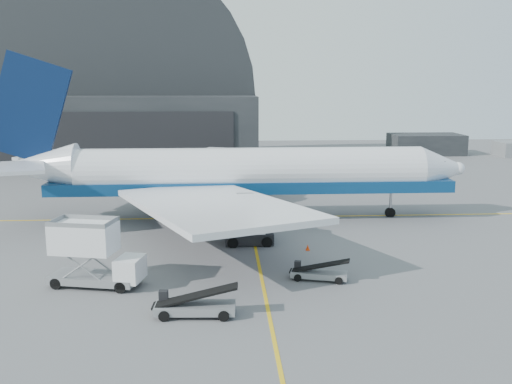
{
  "coord_description": "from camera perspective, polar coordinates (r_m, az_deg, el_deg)",
  "views": [
    {
      "loc": [
        -2.82,
        -39.81,
        14.51
      ],
      "look_at": [
        0.21,
        11.26,
        4.5
      ],
      "focal_mm": 40.0,
      "sensor_mm": 36.0,
      "label": 1
    }
  ],
  "objects": [
    {
      "name": "belt_loader_a",
      "position": [
        36.6,
        -6.2,
        -11.29
      ],
      "size": [
        5.42,
        2.11,
        2.05
      ],
      "rotation": [
        0.0,
        0.0,
        -0.05
      ],
      "color": "gray",
      "rests_on": "ground"
    },
    {
      "name": "distant_bldg_a",
      "position": [
        119.91,
        16.57,
        3.66
      ],
      "size": [
        14.0,
        8.0,
        4.0
      ],
      "primitive_type": "cube",
      "color": "black",
      "rests_on": "ground"
    },
    {
      "name": "traffic_cone",
      "position": [
        50.01,
        5.19,
        -5.54
      ],
      "size": [
        0.37,
        0.37,
        0.53
      ],
      "color": "#EC3907",
      "rests_on": "ground"
    },
    {
      "name": "ground",
      "position": [
        42.47,
        0.62,
        -8.91
      ],
      "size": [
        200.0,
        200.0,
        0.0
      ],
      "primitive_type": "plane",
      "color": "#565659",
      "rests_on": "ground"
    },
    {
      "name": "hangar",
      "position": [
        106.62,
        -13.89,
        8.08
      ],
      "size": [
        50.0,
        28.3,
        28.0
      ],
      "color": "black",
      "rests_on": "ground"
    },
    {
      "name": "belt_loader_b",
      "position": [
        42.87,
        6.28,
        -8.05
      ],
      "size": [
        4.49,
        2.46,
        1.68
      ],
      "rotation": [
        0.0,
        0.0,
        -0.27
      ],
      "color": "gray",
      "rests_on": "ground"
    },
    {
      "name": "airliner",
      "position": [
        60.0,
        -2.41,
        1.88
      ],
      "size": [
        50.23,
        48.71,
        17.63
      ],
      "color": "white",
      "rests_on": "ground"
    },
    {
      "name": "taxi_lines",
      "position": [
        54.52,
        -0.31,
        -4.35
      ],
      "size": [
        80.0,
        42.12,
        0.02
      ],
      "color": "gold",
      "rests_on": "ground"
    },
    {
      "name": "pushback_tug",
      "position": [
        51.62,
        -0.56,
        -4.39
      ],
      "size": [
        4.38,
        2.63,
        2.0
      ],
      "rotation": [
        0.0,
        0.0,
        0.02
      ],
      "color": "black",
      "rests_on": "ground"
    },
    {
      "name": "catering_truck",
      "position": [
        42.5,
        -16.02,
        -6.03
      ],
      "size": [
        7.05,
        3.84,
        4.59
      ],
      "rotation": [
        0.0,
        0.0,
        -0.22
      ],
      "color": "gray",
      "rests_on": "ground"
    }
  ]
}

